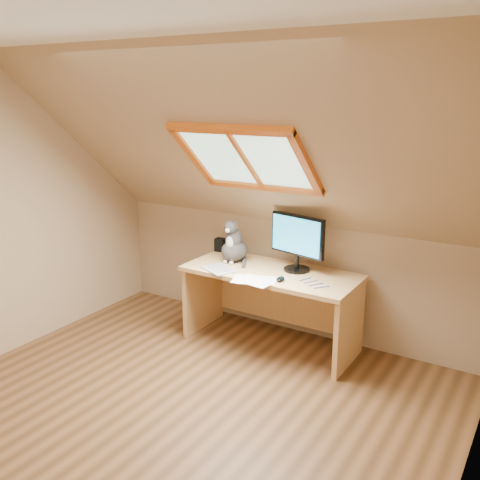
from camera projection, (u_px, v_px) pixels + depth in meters
The scene contains 10 objects.
ground at pixel (164, 424), 3.49m from camera, with size 3.50×3.50×0.00m, color brown.
room_shell at pixel (144, 213), 3.03m from camera, with size 3.52×3.52×2.41m.
desk at pixel (275, 292), 4.53m from camera, with size 1.46×0.64×0.66m.
monitor at pixel (297, 239), 4.35m from camera, with size 0.51×0.22×0.47m.
cat at pixel (234, 245), 4.63m from camera, with size 0.22×0.27×0.40m.
desk_speaker at pixel (220, 245), 4.95m from camera, with size 0.08×0.08×0.12m, color black.
graphics_tablet at pixel (219, 269), 4.44m from camera, with size 0.28×0.20×0.01m, color #B2B2B7.
mouse at pixel (281, 279), 4.18m from camera, with size 0.06×0.10×0.03m, color black.
papers at pixel (251, 279), 4.23m from camera, with size 0.35×0.30×0.01m.
cables at pixel (301, 282), 4.16m from camera, with size 0.51×0.26×0.01m.
Camera 1 is at (2.02, -2.32, 2.10)m, focal length 40.00 mm.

